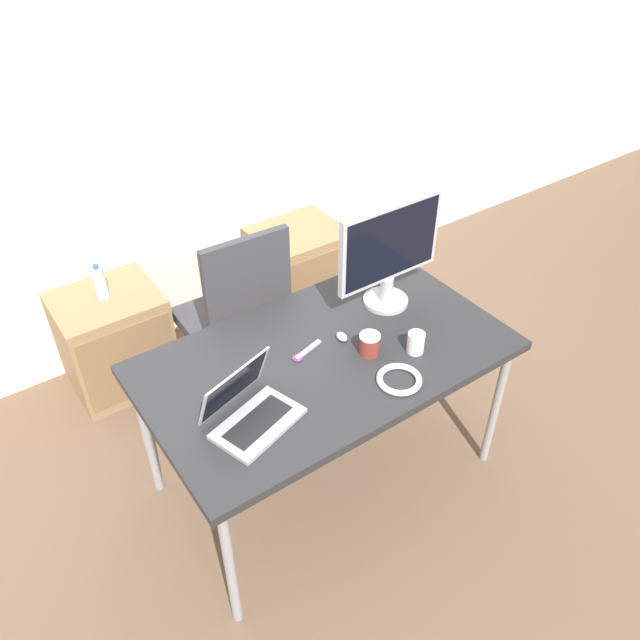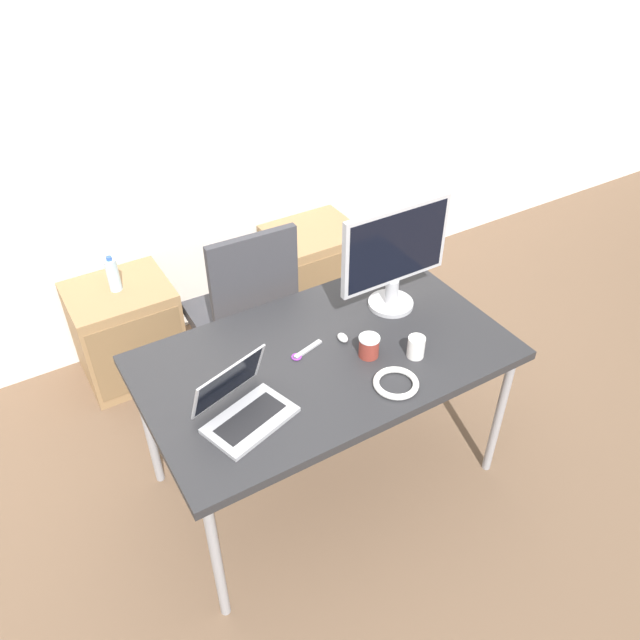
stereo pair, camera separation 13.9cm
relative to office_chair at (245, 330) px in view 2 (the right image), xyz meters
The scene contains 14 objects.
ground_plane 0.85m from the office_chair, 86.89° to the right, with size 14.00×14.00×0.00m, color brown.
wall_back 1.16m from the office_chair, 86.80° to the left, with size 10.00×0.05×2.60m.
desk 0.82m from the office_chair, 86.89° to the right, with size 1.53×0.89×0.77m.
office_chair is the anchor object (origin of this frame).
cabinet_left 0.70m from the office_chair, 138.29° to the left, with size 0.54×0.47×0.57m.
cabinet_right 0.84m from the office_chair, 33.54° to the left, with size 0.54×0.47×0.57m.
water_bottle 0.74m from the office_chair, 138.15° to the left, with size 0.06×0.06×0.20m.
laptop_center 1.06m from the office_chair, 114.26° to the right, with size 0.37×0.35×0.21m.
monitor 1.01m from the office_chair, 52.32° to the right, with size 0.53×0.21×0.50m.
mouse 0.83m from the office_chair, 78.23° to the right, with size 0.04×0.06×0.03m.
coffee_cup_white 1.10m from the office_chair, 69.64° to the right, with size 0.07×0.07×0.09m.
coffee_cup_brown 0.97m from the office_chair, 77.43° to the right, with size 0.09×0.09×0.10m.
cable_coil 1.14m from the office_chair, 80.36° to the right, with size 0.18×0.18×0.03m.
scissors 0.79m from the office_chair, 92.59° to the right, with size 0.17×0.07×0.01m.
Camera 2 is at (-1.03, -1.66, 2.48)m, focal length 35.00 mm.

